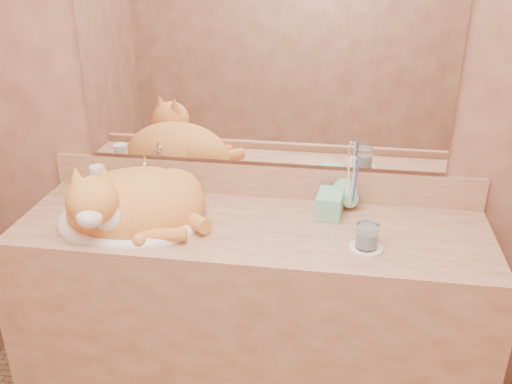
% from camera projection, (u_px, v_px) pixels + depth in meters
% --- Properties ---
extents(wall_back, '(2.40, 0.02, 2.50)m').
position_uv_depth(wall_back, '(262.00, 90.00, 1.98)').
color(wall_back, brown).
rests_on(wall_back, ground).
extents(vanity_counter, '(1.60, 0.55, 0.85)m').
position_uv_depth(vanity_counter, '(251.00, 330.00, 2.09)').
color(vanity_counter, '#915A41').
rests_on(vanity_counter, floor).
extents(mirror, '(1.30, 0.02, 0.80)m').
position_uv_depth(mirror, '(262.00, 50.00, 1.92)').
color(mirror, white).
rests_on(mirror, wall_back).
extents(sink_basin, '(0.57, 0.51, 0.15)m').
position_uv_depth(sink_basin, '(128.00, 202.00, 1.92)').
color(sink_basin, white).
rests_on(sink_basin, vanity_counter).
extents(faucet, '(0.07, 0.12, 0.16)m').
position_uv_depth(faucet, '(146.00, 180.00, 2.08)').
color(faucet, silver).
rests_on(faucet, vanity_counter).
extents(cat, '(0.58, 0.53, 0.26)m').
position_uv_depth(cat, '(132.00, 202.00, 1.90)').
color(cat, orange).
rests_on(cat, sink_basin).
extents(soap_dispenser, '(0.09, 0.10, 0.19)m').
position_uv_depth(soap_dispenser, '(328.00, 198.00, 1.90)').
color(soap_dispenser, '#7FCCAD').
rests_on(soap_dispenser, vanity_counter).
extents(toothbrush_cup, '(0.12, 0.12, 0.09)m').
position_uv_depth(toothbrush_cup, '(351.00, 202.00, 1.99)').
color(toothbrush_cup, '#7FCCAD').
rests_on(toothbrush_cup, vanity_counter).
extents(toothbrushes, '(0.03, 0.03, 0.21)m').
position_uv_depth(toothbrushes, '(353.00, 181.00, 1.96)').
color(toothbrushes, white).
rests_on(toothbrushes, toothbrush_cup).
extents(saucer, '(0.11, 0.11, 0.01)m').
position_uv_depth(saucer, '(366.00, 248.00, 1.78)').
color(saucer, white).
rests_on(saucer, vanity_counter).
extents(water_glass, '(0.07, 0.07, 0.08)m').
position_uv_depth(water_glass, '(367.00, 236.00, 1.76)').
color(water_glass, white).
rests_on(water_glass, saucer).
extents(lotion_bottle, '(0.05, 0.05, 0.13)m').
position_uv_depth(lotion_bottle, '(99.00, 183.00, 2.09)').
color(lotion_bottle, white).
rests_on(lotion_bottle, vanity_counter).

